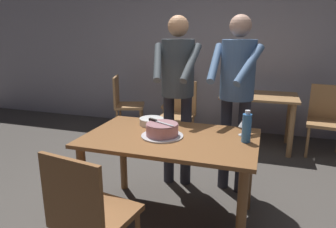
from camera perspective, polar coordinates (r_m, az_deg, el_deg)
name	(u,v)px	position (r m, az deg, el deg)	size (l,w,h in m)	color
ground_plane	(170,217)	(2.82, 0.46, -18.73)	(14.00, 14.00, 0.00)	#4C4742
back_wall	(223,46)	(5.01, 10.20, 12.37)	(10.00, 0.12, 2.70)	#ADA8B2
main_dining_table	(171,150)	(2.52, 0.49, -6.78)	(1.38, 0.86, 0.75)	brown
cake_on_platter	(162,130)	(2.46, -1.09, -3.09)	(0.34, 0.34, 0.11)	silver
cake_knife	(156,121)	(2.49, -2.24, -1.31)	(0.25, 0.14, 0.02)	silver
plate_stack	(152,121)	(2.78, -3.08, -1.38)	(0.22, 0.22, 0.06)	white
wine_glass_near	(243,123)	(2.55, 13.87, -1.67)	(0.08, 0.08, 0.14)	silver
water_bottle	(247,128)	(2.40, 14.45, -2.46)	(0.07, 0.07, 0.25)	#387AC6
person_cutting_cake	(178,83)	(3.03, 1.80, 5.74)	(0.47, 0.56, 1.72)	#2D2D38
person_standing_beside	(237,86)	(2.96, 12.68, 5.14)	(0.46, 0.58, 1.72)	#2D2D38
chair_near_side	(89,213)	(2.03, -14.52, -17.39)	(0.51, 0.51, 0.90)	brown
background_table	(258,106)	(4.37, 16.51, 1.36)	(1.00, 0.70, 0.74)	tan
background_chair_0	(125,102)	(4.89, -8.07, 2.23)	(0.56, 0.56, 0.90)	tan
background_chair_1	(179,111)	(4.28, 1.98, 0.54)	(0.45, 0.45, 0.90)	tan
background_chair_2	(326,117)	(4.47, 27.39, -0.58)	(0.50, 0.50, 0.90)	tan
background_chair_3	(178,100)	(4.96, 1.88, 2.56)	(0.49, 0.49, 0.90)	tan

